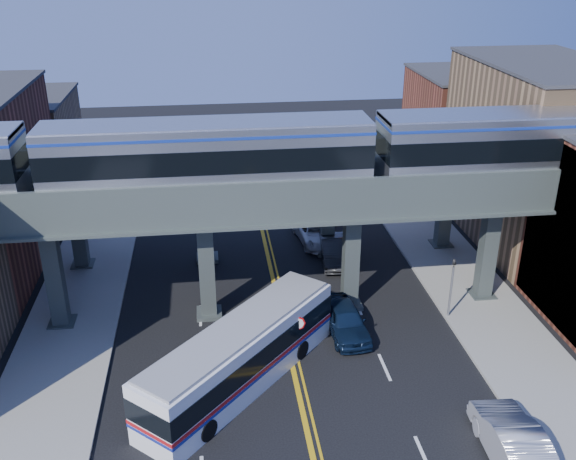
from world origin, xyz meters
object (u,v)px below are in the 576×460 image
Objects in this scene: traffic_signal at (452,282)px; car_lane_d at (319,204)px; transit_train at (208,154)px; car_lane_a at (345,320)px; stop_sign at (298,332)px; transit_bus at (241,356)px; car_lane_b at (334,251)px; car_parked_curb at (514,444)px; car_lane_c at (316,233)px.

traffic_signal reaches higher than car_lane_d.
car_lane_a is (6.80, -2.71, -8.60)m from transit_train.
car_lane_a is (2.89, 2.29, -0.95)m from stop_sign.
transit_train reaches higher than car_lane_a.
transit_bus is at bearing -152.19° from car_lane_a.
car_lane_b is (-4.98, 7.65, -1.53)m from traffic_signal.
car_lane_d is (-4.61, 15.68, -1.46)m from traffic_signal.
car_parked_curb is (3.68, -18.41, 0.14)m from car_lane_b.
transit_bus reaches higher than car_lane_c.
traffic_signal is 0.71× the size of car_lane_d.
car_parked_curb reaches higher than car_lane_c.
car_lane_b is at bearing 69.79° from stop_sign.
car_lane_b is at bearing -84.13° from car_lane_c.
transit_train is 11.30m from car_lane_a.
traffic_signal is at bearing -27.61° from transit_bus.
car_lane_c is 5.01m from car_lane_d.
transit_train is at bearing 153.88° from car_lane_a.
traffic_signal is 16.40m from car_lane_d.
car_lane_b reaches higher than car_lane_c.
stop_sign is 11.39m from car_lane_b.
car_lane_a is at bearing -98.28° from car_lane_c.
car_lane_c is (-5.67, 10.79, -1.60)m from traffic_signal.
transit_bus is at bearing -118.57° from car_lane_c.
stop_sign reaches higher than car_lane_a.
car_lane_c is (0.34, 11.50, -0.11)m from car_lane_a.
car_parked_curb is at bearing -73.57° from car_lane_b.
stop_sign is at bearing -95.83° from car_lane_d.
traffic_signal is (12.81, -2.00, -7.11)m from transit_train.
stop_sign is at bearing -109.75° from car_lane_c.
car_lane_a is (-6.01, -0.71, -1.49)m from traffic_signal.
stop_sign reaches higher than car_parked_curb.
stop_sign is 3.80m from car_lane_a.
transit_bus is at bearing -102.60° from car_lane_d.
stop_sign is 0.64× the size of traffic_signal.
car_lane_d is 1.04× the size of car_parked_curb.
car_lane_b is at bearing 35.79° from transit_train.
stop_sign is at bearing -22.86° from transit_bus.
car_parked_curb is at bearing -69.21° from car_lane_a.
car_lane_c is at bearing 20.17° from transit_bus.
traffic_signal is 6.24m from car_lane_a.
transit_train is 10.66× the size of car_lane_a.
car_parked_curb is at bearing -85.10° from car_lane_c.
transit_train is at bearing -45.25° from car_parked_curb.
car_lane_a is at bearing -62.16° from car_parked_curb.
car_lane_d reaches higher than car_lane_a.
transit_bus reaches higher than car_lane_d.
stop_sign reaches higher than car_lane_d.
transit_train reaches higher than traffic_signal.
car_lane_b is (3.92, 10.65, -0.99)m from stop_sign.
transit_bus is 21.28m from car_lane_d.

